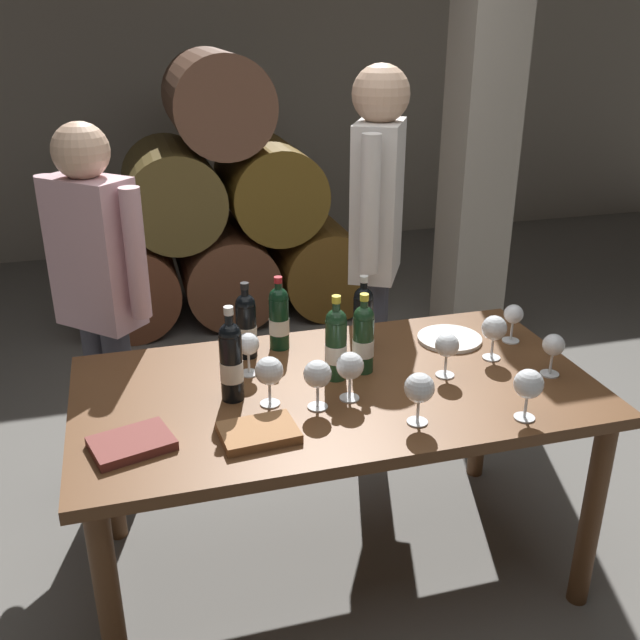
{
  "coord_description": "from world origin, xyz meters",
  "views": [
    {
      "loc": [
        -0.61,
        -2.0,
        1.89
      ],
      "look_at": [
        0.0,
        0.2,
        0.91
      ],
      "focal_mm": 40.21,
      "sensor_mm": 36.0,
      "label": 1
    }
  ],
  "objects": [
    {
      "name": "ground_plane",
      "position": [
        0.0,
        0.0,
        0.0
      ],
      "size": [
        14.0,
        14.0,
        0.0
      ],
      "primitive_type": "plane",
      "color": "#66635E"
    },
    {
      "name": "cellar_back_wall",
      "position": [
        0.0,
        4.2,
        1.4
      ],
      "size": [
        10.0,
        0.24,
        2.8
      ],
      "primitive_type": "cube",
      "color": "gray",
      "rests_on": "ground_plane"
    },
    {
      "name": "barrel_stack",
      "position": [
        0.0,
        2.6,
        0.66
      ],
      "size": [
        1.86,
        0.9,
        1.69
      ],
      "color": "brown",
      "rests_on": "ground_plane"
    },
    {
      "name": "stone_pillar",
      "position": [
        1.3,
        1.6,
        1.3
      ],
      "size": [
        0.32,
        0.32,
        2.6
      ],
      "primitive_type": "cube",
      "color": "gray",
      "rests_on": "ground_plane"
    },
    {
      "name": "dining_table",
      "position": [
        0.0,
        0.0,
        0.67
      ],
      "size": [
        1.7,
        0.9,
        0.76
      ],
      "color": "brown",
      "rests_on": "ground_plane"
    },
    {
      "name": "wine_bottle_0",
      "position": [
        0.01,
        0.05,
        0.89
      ],
      "size": [
        0.07,
        0.07,
        0.3
      ],
      "color": "#19381E",
      "rests_on": "dining_table"
    },
    {
      "name": "wine_bottle_1",
      "position": [
        -0.34,
        0.0,
        0.9
      ],
      "size": [
        0.07,
        0.07,
        0.32
      ],
      "color": "black",
      "rests_on": "dining_table"
    },
    {
      "name": "wine_bottle_2",
      "position": [
        -0.24,
        0.29,
        0.88
      ],
      "size": [
        0.07,
        0.07,
        0.28
      ],
      "color": "black",
      "rests_on": "dining_table"
    },
    {
      "name": "wine_bottle_3",
      "position": [
        0.17,
        0.25,
        0.88
      ],
      "size": [
        0.07,
        0.07,
        0.28
      ],
      "color": "black",
      "rests_on": "dining_table"
    },
    {
      "name": "wine_bottle_4",
      "position": [
        0.12,
        0.07,
        0.88
      ],
      "size": [
        0.07,
        0.07,
        0.28
      ],
      "color": "#19381E",
      "rests_on": "dining_table"
    },
    {
      "name": "wine_bottle_5",
      "position": [
        -0.12,
        0.33,
        0.88
      ],
      "size": [
        0.07,
        0.07,
        0.28
      ],
      "color": "black",
      "rests_on": "dining_table"
    },
    {
      "name": "wine_glass_0",
      "position": [
        -0.26,
        0.15,
        0.87
      ],
      "size": [
        0.08,
        0.08,
        0.15
      ],
      "color": "white",
      "rests_on": "dining_table"
    },
    {
      "name": "wine_glass_1",
      "position": [
        -0.24,
        -0.07,
        0.87
      ],
      "size": [
        0.09,
        0.09,
        0.16
      ],
      "color": "white",
      "rests_on": "dining_table"
    },
    {
      "name": "wine_glass_2",
      "position": [
        0.01,
        -0.1,
        0.87
      ],
      "size": [
        0.09,
        0.09,
        0.16
      ],
      "color": "white",
      "rests_on": "dining_table"
    },
    {
      "name": "wine_glass_3",
      "position": [
        0.59,
        0.04,
        0.87
      ],
      "size": [
        0.09,
        0.09,
        0.16
      ],
      "color": "white",
      "rests_on": "dining_table"
    },
    {
      "name": "wine_glass_4",
      "position": [
        0.72,
        -0.13,
        0.87
      ],
      "size": [
        0.07,
        0.07,
        0.15
      ],
      "color": "white",
      "rests_on": "dining_table"
    },
    {
      "name": "wine_glass_5",
      "position": [
        0.49,
        -0.36,
        0.87
      ],
      "size": [
        0.09,
        0.09,
        0.16
      ],
      "color": "white",
      "rests_on": "dining_table"
    },
    {
      "name": "wine_glass_6",
      "position": [
        0.73,
        0.15,
        0.86
      ],
      "size": [
        0.07,
        0.07,
        0.15
      ],
      "color": "white",
      "rests_on": "dining_table"
    },
    {
      "name": "wine_glass_7",
      "position": [
        0.17,
        -0.29,
        0.87
      ],
      "size": [
        0.09,
        0.09,
        0.16
      ],
      "color": "white",
      "rests_on": "dining_table"
    },
    {
      "name": "wine_glass_8",
      "position": [
        0.37,
        -0.04,
        0.87
      ],
      "size": [
        0.08,
        0.08,
        0.15
      ],
      "color": "white",
      "rests_on": "dining_table"
    },
    {
      "name": "wine_glass_9",
      "position": [
        -0.1,
        -0.13,
        0.87
      ],
      "size": [
        0.09,
        0.09,
        0.16
      ],
      "color": "white",
      "rests_on": "dining_table"
    },
    {
      "name": "tasting_notebook",
      "position": [
        -0.66,
        -0.2,
        0.77
      ],
      "size": [
        0.26,
        0.21,
        0.03
      ],
      "primitive_type": "cube",
      "rotation": [
        0.0,
        0.0,
        0.28
      ],
      "color": "brown",
      "rests_on": "dining_table"
    },
    {
      "name": "leather_ledger",
      "position": [
        -0.31,
        -0.24,
        0.77
      ],
      "size": [
        0.23,
        0.18,
        0.03
      ],
      "primitive_type": "cube",
      "rotation": [
        0.0,
        0.0,
        0.08
      ],
      "color": "#936038",
      "rests_on": "dining_table"
    },
    {
      "name": "serving_plate",
      "position": [
        0.51,
        0.22,
        0.77
      ],
      "size": [
        0.24,
        0.24,
        0.01
      ],
      "primitive_type": "cylinder",
      "color": "white",
      "rests_on": "dining_table"
    },
    {
      "name": "sommelier_presenting",
      "position": [
        0.4,
        0.75,
        1.04
      ],
      "size": [
        0.31,
        0.45,
        1.72
      ],
      "color": "#383842",
      "rests_on": "ground_plane"
    },
    {
      "name": "taster_seated_left",
      "position": [
        -0.74,
        0.72,
        0.92
      ],
      "size": [
        0.38,
        0.37,
        1.54
      ],
      "color": "#383842",
      "rests_on": "ground_plane"
    }
  ]
}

